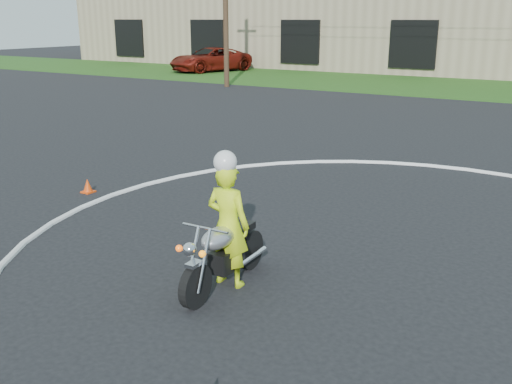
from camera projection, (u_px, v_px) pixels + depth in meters
The scene contains 5 objects.
ground at pixel (308, 341), 6.60m from camera, with size 120.00×120.00×0.00m, color black.
primary_motorcycle at pixel (223, 254), 7.78m from camera, with size 0.69×1.98×1.04m.
rider_primary_grp at pixel (228, 221), 7.77m from camera, with size 0.65×0.43×1.93m.
pickup_grp at pixel (210, 60), 39.98m from camera, with size 4.60×6.48×1.64m.
warehouse at pixel (322, 11), 47.08m from camera, with size 41.00×17.00×8.30m.
Camera 1 is at (2.44, -5.31, 3.58)m, focal length 40.00 mm.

